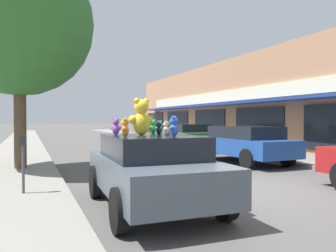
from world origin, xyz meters
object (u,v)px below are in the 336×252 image
object	(u,v)px
teddy_bear_brown	(168,128)
parked_car_far_right	(184,136)
teddy_bear_orange	(125,128)
street_tree	(19,23)
teddy_bear_blue	(174,126)
parked_car_far_center	(244,143)
plush_art_car	(152,168)
teddy_bear_black	(159,129)
teddy_bear_teal	(159,127)
teddy_bear_purple	(116,127)
parking_meter	(23,156)
teddy_bear_cream	(166,128)
teddy_bear_giant	(141,117)
teddy_bear_green	(153,127)

from	to	relation	value
teddy_bear_brown	parked_car_far_right	world-z (taller)	teddy_bear_brown
teddy_bear_orange	street_tree	distance (m)	7.09
teddy_bear_blue	parked_car_far_center	xyz separation A→B (m)	(5.50, 5.30, -0.80)
plush_art_car	teddy_bear_black	distance (m)	0.84
teddy_bear_brown	street_tree	world-z (taller)	street_tree
teddy_bear_teal	teddy_bear_purple	bearing A→B (deg)	-13.77
parking_meter	teddy_bear_cream	bearing A→B (deg)	-32.59
teddy_bear_orange	teddy_bear_blue	distance (m)	0.91
teddy_bear_blue	teddy_bear_giant	bearing A→B (deg)	-110.33
teddy_bear_purple	teddy_bear_black	xyz separation A→B (m)	(0.80, -0.41, -0.04)
plush_art_car	street_tree	size ratio (longest dim) A/B	0.57
teddy_bear_blue	teddy_bear_brown	bearing A→B (deg)	-153.81
plush_art_car	teddy_bear_purple	size ratio (longest dim) A/B	11.95
teddy_bear_blue	parked_car_far_right	size ratio (longest dim) A/B	0.09
teddy_bear_cream	parking_meter	xyz separation A→B (m)	(-2.66, 1.70, -0.62)
teddy_bear_cream	teddy_bear_orange	size ratio (longest dim) A/B	0.83
parked_car_far_right	teddy_bear_brown	bearing A→B (deg)	-117.67
parking_meter	teddy_bear_purple	bearing A→B (deg)	-30.81
teddy_bear_giant	teddy_bear_teal	distance (m)	0.75
teddy_bear_teal	parked_car_far_right	bearing A→B (deg)	-135.14
plush_art_car	teddy_bear_brown	bearing A→B (deg)	35.90
teddy_bear_blue	parked_car_far_center	distance (m)	7.68
plush_art_car	parked_car_far_right	xyz separation A→B (m)	(5.75, 10.35, 0.06)
plush_art_car	teddy_bear_green	world-z (taller)	teddy_bear_green
teddy_bear_orange	parking_meter	world-z (taller)	teddy_bear_orange
teddy_bear_blue	parked_car_far_right	distance (m)	12.20
teddy_bear_black	parking_meter	bearing A→B (deg)	-83.46
street_tree	teddy_bear_purple	bearing A→B (deg)	-69.34
teddy_bear_teal	parked_car_far_right	distance (m)	11.06
plush_art_car	teddy_bear_brown	size ratio (longest dim) A/B	15.00
teddy_bear_brown	parking_meter	distance (m)	3.22
parking_meter	parked_car_far_right	bearing A→B (deg)	46.87
plush_art_car	parked_car_far_center	world-z (taller)	parked_car_far_center
teddy_bear_brown	teddy_bear_black	world-z (taller)	teddy_bear_brown
teddy_bear_giant	teddy_bear_brown	world-z (taller)	teddy_bear_giant
teddy_bear_green	teddy_bear_cream	world-z (taller)	teddy_bear_green
teddy_bear_blue	parking_meter	bearing A→B (deg)	-88.09
teddy_bear_giant	teddy_bear_cream	world-z (taller)	teddy_bear_giant
plush_art_car	parked_car_far_center	distance (m)	7.48
plush_art_car	teddy_bear_purple	distance (m)	1.17
plush_art_car	street_tree	xyz separation A→B (m)	(-2.49, 5.75, 4.13)
street_tree	teddy_bear_blue	bearing A→B (deg)	-66.33
teddy_bear_black	parked_car_far_right	world-z (taller)	teddy_bear_black
teddy_bear_green	teddy_bear_orange	size ratio (longest dim) A/B	0.93
teddy_bear_teal	plush_art_car	bearing A→B (deg)	40.85
teddy_bear_black	teddy_bear_brown	bearing A→B (deg)	148.69
teddy_bear_green	street_tree	xyz separation A→B (m)	(-2.82, 4.93, 3.32)
teddy_bear_brown	street_tree	distance (m)	7.04
teddy_bear_cream	street_tree	bearing A→B (deg)	-121.08
teddy_bear_cream	street_tree	xyz separation A→B (m)	(-2.80, 5.75, 3.34)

